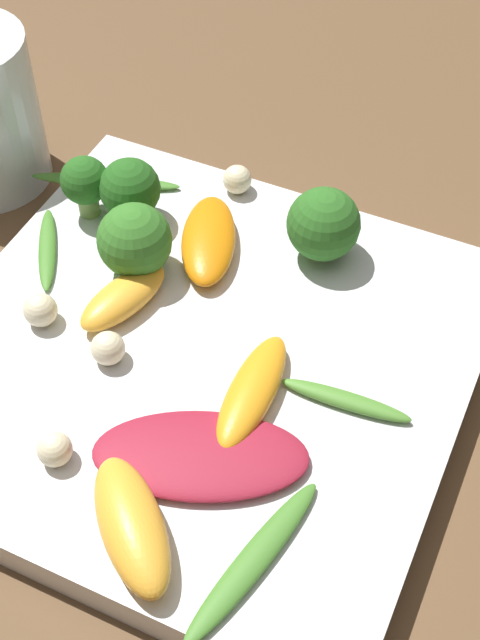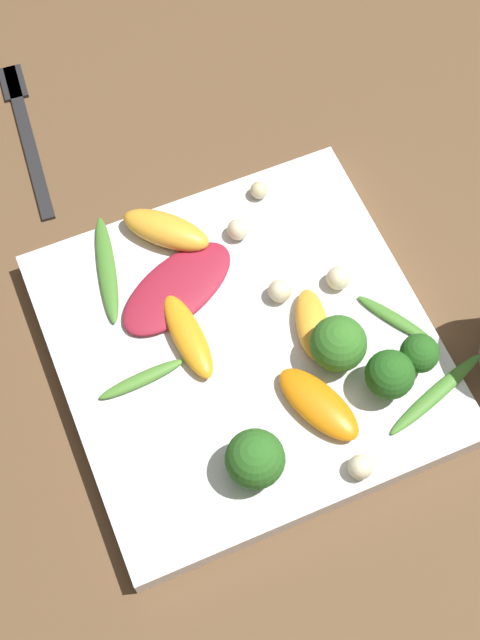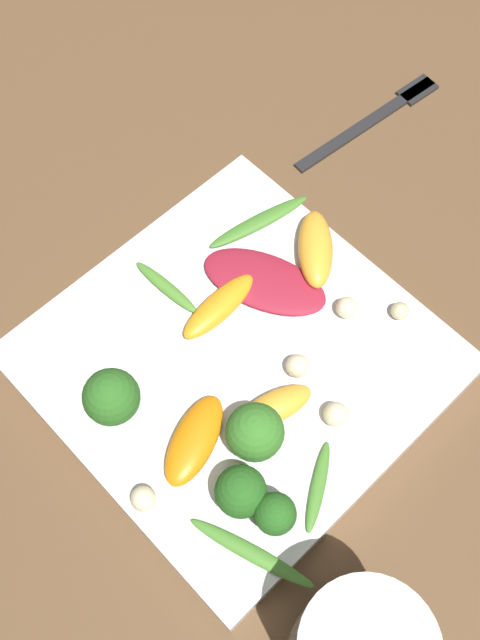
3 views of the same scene
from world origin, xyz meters
name	(u,v)px [view 2 (image 2 of 3)]	position (x,y,z in m)	size (l,w,h in m)	color
ground_plane	(244,353)	(0.00, 0.00, 0.00)	(2.40, 2.40, 0.00)	brown
plate	(244,348)	(0.00, 0.00, 0.01)	(0.27, 0.27, 0.02)	white
fork	(23,122)	(0.09, -0.28, 0.00)	(0.03, 0.17, 0.01)	#262628
radicchio_leaf_0	(177,288)	(0.03, -0.06, 0.03)	(0.11, 0.09, 0.01)	maroon
orange_segment_0	(312,324)	(-0.05, 0.01, 0.03)	(0.04, 0.06, 0.02)	#FCAD33
orange_segment_1	(319,404)	(-0.03, 0.07, 0.03)	(0.06, 0.08, 0.02)	orange
orange_segment_2	(166,230)	(0.02, -0.11, 0.03)	(0.07, 0.07, 0.02)	#FCAD33
orange_segment_3	(188,336)	(0.04, -0.02, 0.03)	(0.03, 0.08, 0.01)	orange
broccoli_floret_0	(390,375)	(-0.08, 0.07, 0.05)	(0.04, 0.04, 0.04)	#7A9E51
broccoli_floret_1	(338,344)	(-0.06, 0.04, 0.05)	(0.04, 0.04, 0.04)	#84AD5B
broccoli_floret_2	(255,459)	(0.03, 0.09, 0.05)	(0.04, 0.04, 0.04)	#7A9E51
broccoli_floret_3	(419,354)	(-0.11, 0.07, 0.05)	(0.03, 0.03, 0.04)	#7A9E51
arugula_sprig_0	(143,382)	(0.08, 0.00, 0.03)	(0.07, 0.01, 0.01)	#518E33
arugula_sprig_1	(436,394)	(-0.11, 0.09, 0.02)	(0.09, 0.04, 0.01)	#47842D
arugula_sprig_2	(107,269)	(0.07, -0.10, 0.03)	(0.03, 0.10, 0.01)	#47842D
arugula_sprig_3	(395,319)	(-0.11, 0.03, 0.02)	(0.04, 0.06, 0.01)	#47842D
macadamia_nut_0	(360,467)	(-0.04, 0.12, 0.03)	(0.02, 0.02, 0.02)	beige
macadamia_nut_1	(280,291)	(-0.04, -0.02, 0.03)	(0.02, 0.02, 0.02)	beige
macadamia_nut_2	(338,278)	(-0.09, -0.02, 0.03)	(0.02, 0.02, 0.02)	beige
macadamia_nut_3	(259,190)	(-0.06, -0.12, 0.03)	(0.01, 0.01, 0.01)	beige
macadamia_nut_4	(238,229)	(-0.03, -0.09, 0.03)	(0.02, 0.02, 0.02)	beige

